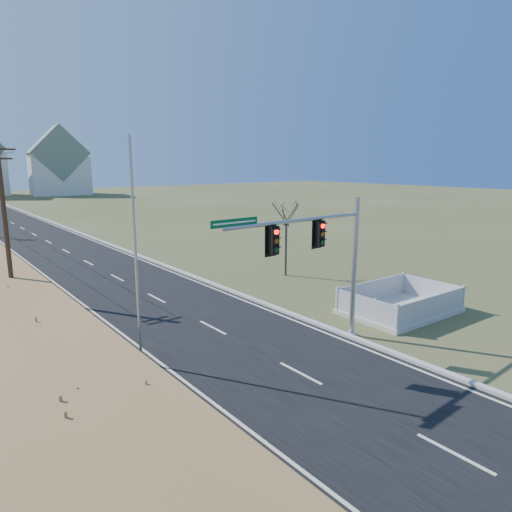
# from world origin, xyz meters

# --- Properties ---
(ground) EXTENTS (260.00, 260.00, 0.00)m
(ground) POSITION_xyz_m (0.00, 0.00, 0.00)
(ground) COLOR #444C25
(ground) RESTS_ON ground
(road) EXTENTS (8.00, 180.00, 0.06)m
(road) POSITION_xyz_m (0.00, 50.00, 0.03)
(road) COLOR black
(road) RESTS_ON ground
(curb) EXTENTS (0.30, 180.00, 0.18)m
(curb) POSITION_xyz_m (4.15, 50.00, 0.09)
(curb) COLOR #B2AFA8
(curb) RESTS_ON ground
(utility_pole_near) EXTENTS (1.80, 0.26, 9.00)m
(utility_pole_near) POSITION_xyz_m (-6.50, 15.00, 4.68)
(utility_pole_near) COLOR #422D1E
(utility_pole_near) RESTS_ON ground
(condo_ne) EXTENTS (14.12, 10.51, 16.52)m
(condo_ne) POSITION_xyz_m (20.00, 104.00, 6.84)
(condo_ne) COLOR silver
(condo_ne) RESTS_ON ground
(traffic_signal_mast) EXTENTS (7.85, 0.65, 6.25)m
(traffic_signal_mast) POSITION_xyz_m (2.68, -0.64, 3.93)
(traffic_signal_mast) COLOR #9EA0A5
(traffic_signal_mast) RESTS_ON ground
(fence_enclosure) EXTENTS (5.92, 4.12, 1.33)m
(fence_enclosure) POSITION_xyz_m (9.05, 0.08, 0.27)
(fence_enclosure) COLOR #B7B5AD
(fence_enclosure) RESTS_ON ground
(open_sign) EXTENTS (0.53, 0.12, 0.65)m
(open_sign) POSITION_xyz_m (8.00, 1.08, 0.35)
(open_sign) COLOR white
(open_sign) RESTS_ON ground
(flagpole) EXTENTS (0.39, 0.39, 8.66)m
(flagpole) POSITION_xyz_m (-4.30, 2.37, 3.46)
(flagpole) COLOR #B7B5AD
(flagpole) RESTS_ON ground
(bare_tree) EXTENTS (2.08, 2.08, 5.51)m
(bare_tree) POSITION_xyz_m (9.59, 9.72, 4.44)
(bare_tree) COLOR #4C3F33
(bare_tree) RESTS_ON ground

